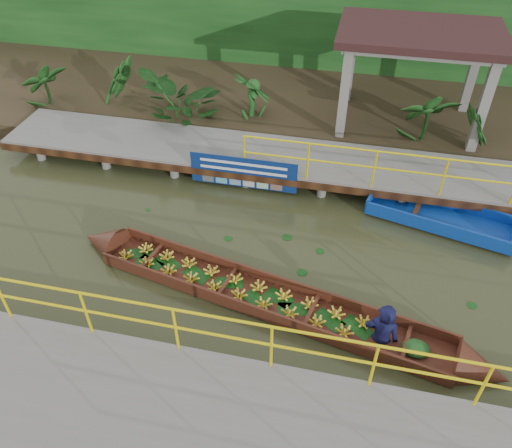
# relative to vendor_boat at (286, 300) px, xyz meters

# --- Properties ---
(ground) EXTENTS (80.00, 80.00, 0.00)m
(ground) POSITION_rel_vendor_boat_xyz_m (-0.77, 1.26, -0.28)
(ground) COLOR #2D3219
(ground) RESTS_ON ground
(land_strip) EXTENTS (30.00, 8.00, 0.45)m
(land_strip) POSITION_rel_vendor_boat_xyz_m (-0.77, 8.76, -0.05)
(land_strip) COLOR #2E2417
(land_strip) RESTS_ON ground
(far_dock) EXTENTS (16.00, 2.06, 1.66)m
(far_dock) POSITION_rel_vendor_boat_xyz_m (-0.75, 4.69, 0.20)
(far_dock) COLOR slate
(far_dock) RESTS_ON ground
(near_dock) EXTENTS (18.00, 2.40, 1.73)m
(near_dock) POSITION_rel_vendor_boat_xyz_m (0.23, -2.94, 0.03)
(near_dock) COLOR slate
(near_dock) RESTS_ON ground
(pavilion) EXTENTS (4.40, 3.00, 3.00)m
(pavilion) POSITION_rel_vendor_boat_xyz_m (2.23, 7.56, 2.54)
(pavilion) COLOR slate
(pavilion) RESTS_ON ground
(foliage_backdrop) EXTENTS (30.00, 0.80, 4.00)m
(foliage_backdrop) POSITION_rel_vendor_boat_xyz_m (-0.77, 11.26, 1.72)
(foliage_backdrop) COLOR #133A12
(foliage_backdrop) RESTS_ON ground
(vendor_boat) EXTENTS (9.11, 2.76, 2.20)m
(vendor_boat) POSITION_rel_vendor_boat_xyz_m (0.00, 0.00, 0.00)
(vendor_boat) COLOR #3C1810
(vendor_boat) RESTS_ON ground
(moored_blue_boat) EXTENTS (4.08, 1.95, 0.94)m
(moored_blue_boat) POSITION_rel_vendor_boat_xyz_m (4.05, 3.22, -0.11)
(moored_blue_boat) COLOR #0E389C
(moored_blue_boat) RESTS_ON ground
(blue_banner) EXTENTS (2.78, 0.04, 0.87)m
(blue_banner) POSITION_rel_vendor_boat_xyz_m (-1.78, 3.74, 0.28)
(blue_banner) COLOR navy
(blue_banner) RESTS_ON ground
(tropical_plants) EXTENTS (14.00, 1.00, 1.25)m
(tropical_plants) POSITION_rel_vendor_boat_xyz_m (-2.52, 6.56, 0.80)
(tropical_plants) COLOR #133A12
(tropical_plants) RESTS_ON ground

